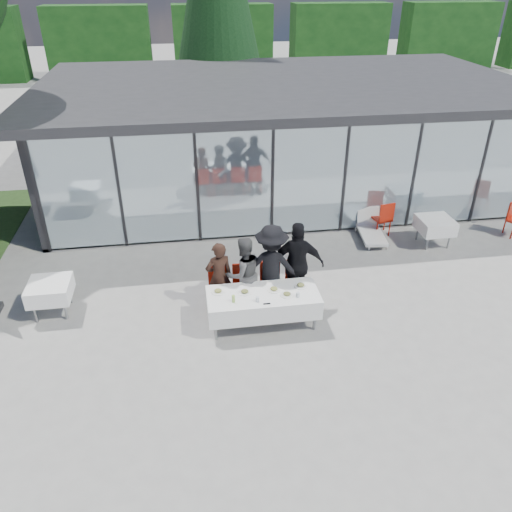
{
  "coord_description": "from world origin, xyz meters",
  "views": [
    {
      "loc": [
        -1.22,
        -7.94,
        6.42
      ],
      "look_at": [
        0.17,
        1.2,
        1.06
      ],
      "focal_mm": 35.0,
      "sensor_mm": 36.0,
      "label": 1
    }
  ],
  "objects_px": {
    "plate_d": "(301,285)",
    "plate_c": "(274,289)",
    "diner_chair_c": "(271,281)",
    "folded_eyeglasses": "(267,304)",
    "diner_chair_b": "(243,284)",
    "diner_d": "(297,264)",
    "spare_table_left": "(50,290)",
    "spare_chair_b": "(384,217)",
    "diner_chair_d": "(296,279)",
    "dining_table": "(263,302)",
    "spare_table_right": "(435,225)",
    "diner_c": "(271,267)",
    "plate_b": "(245,292)",
    "diner_chair_a": "(219,286)",
    "juice_bottle": "(233,299)",
    "diner_a": "(219,277)",
    "plate_extra": "(287,294)",
    "plate_a": "(218,291)",
    "diner_b": "(244,274)",
    "lounger": "(370,229)"
  },
  "relations": [
    {
      "from": "diner_chair_c",
      "to": "diner_chair_d",
      "type": "relative_size",
      "value": 1.0
    },
    {
      "from": "plate_b",
      "to": "lounger",
      "type": "xyz_separation_m",
      "value": [
        3.88,
        3.26,
        -0.52
      ]
    },
    {
      "from": "diner_chair_c",
      "to": "folded_eyeglasses",
      "type": "bearing_deg",
      "value": -103.96
    },
    {
      "from": "diner_d",
      "to": "folded_eyeglasses",
      "type": "relative_size",
      "value": 13.72
    },
    {
      "from": "diner_c",
      "to": "diner_chair_d",
      "type": "xyz_separation_m",
      "value": [
        0.56,
        0.07,
        -0.41
      ]
    },
    {
      "from": "diner_chair_c",
      "to": "spare_chair_b",
      "type": "relative_size",
      "value": 1.0
    },
    {
      "from": "diner_chair_a",
      "to": "dining_table",
      "type": "bearing_deg",
      "value": -42.22
    },
    {
      "from": "plate_d",
      "to": "plate_c",
      "type": "bearing_deg",
      "value": -174.48
    },
    {
      "from": "diner_a",
      "to": "plate_extra",
      "type": "height_order",
      "value": "diner_a"
    },
    {
      "from": "folded_eyeglasses",
      "to": "plate_c",
      "type": "bearing_deg",
      "value": 63.59
    },
    {
      "from": "diner_chair_b",
      "to": "diner_c",
      "type": "height_order",
      "value": "diner_c"
    },
    {
      "from": "plate_b",
      "to": "folded_eyeglasses",
      "type": "xyz_separation_m",
      "value": [
        0.38,
        -0.45,
        -0.02
      ]
    },
    {
      "from": "diner_chair_a",
      "to": "juice_bottle",
      "type": "bearing_deg",
      "value": -77.7
    },
    {
      "from": "diner_chair_b",
      "to": "plate_d",
      "type": "distance_m",
      "value": 1.29
    },
    {
      "from": "diner_chair_b",
      "to": "plate_a",
      "type": "bearing_deg",
      "value": -135.93
    },
    {
      "from": "diner_chair_d",
      "to": "spare_table_right",
      "type": "height_order",
      "value": "diner_chair_d"
    },
    {
      "from": "plate_b",
      "to": "diner_c",
      "type": "bearing_deg",
      "value": 42.51
    },
    {
      "from": "diner_chair_b",
      "to": "spare_chair_b",
      "type": "relative_size",
      "value": 1.0
    },
    {
      "from": "juice_bottle",
      "to": "spare_table_right",
      "type": "bearing_deg",
      "value": 27.39
    },
    {
      "from": "diner_c",
      "to": "spare_table_left",
      "type": "height_order",
      "value": "diner_c"
    },
    {
      "from": "diner_c",
      "to": "diner_chair_d",
      "type": "height_order",
      "value": "diner_c"
    },
    {
      "from": "dining_table",
      "to": "plate_a",
      "type": "xyz_separation_m",
      "value": [
        -0.89,
        0.18,
        0.24
      ]
    },
    {
      "from": "diner_b",
      "to": "diner_chair_c",
      "type": "bearing_deg",
      "value": 167.92
    },
    {
      "from": "diner_chair_a",
      "to": "juice_bottle",
      "type": "xyz_separation_m",
      "value": [
        0.21,
        -0.94,
        0.29
      ]
    },
    {
      "from": "diner_chair_b",
      "to": "diner_chair_d",
      "type": "height_order",
      "value": "same"
    },
    {
      "from": "plate_b",
      "to": "spare_chair_b",
      "type": "bearing_deg",
      "value": 38.18
    },
    {
      "from": "dining_table",
      "to": "juice_bottle",
      "type": "distance_m",
      "value": 0.71
    },
    {
      "from": "diner_a",
      "to": "plate_extra",
      "type": "xyz_separation_m",
      "value": [
        1.29,
        -0.81,
        -0.03
      ]
    },
    {
      "from": "diner_chair_c",
      "to": "spare_table_left",
      "type": "xyz_separation_m",
      "value": [
        -4.65,
        0.32,
        0.02
      ]
    },
    {
      "from": "folded_eyeglasses",
      "to": "diner_a",
      "type": "bearing_deg",
      "value": 128.85
    },
    {
      "from": "plate_c",
      "to": "spare_table_right",
      "type": "bearing_deg",
      "value": 28.88
    },
    {
      "from": "juice_bottle",
      "to": "plate_c",
      "type": "bearing_deg",
      "value": 18.33
    },
    {
      "from": "plate_d",
      "to": "juice_bottle",
      "type": "bearing_deg",
      "value": -166.64
    },
    {
      "from": "diner_chair_c",
      "to": "plate_d",
      "type": "distance_m",
      "value": 0.83
    },
    {
      "from": "diner_chair_b",
      "to": "plate_a",
      "type": "relative_size",
      "value": 3.65
    },
    {
      "from": "diner_chair_b",
      "to": "plate_c",
      "type": "bearing_deg",
      "value": -50.58
    },
    {
      "from": "diner_d",
      "to": "spare_table_left",
      "type": "relative_size",
      "value": 2.23
    },
    {
      "from": "plate_b",
      "to": "spare_table_right",
      "type": "height_order",
      "value": "plate_b"
    },
    {
      "from": "diner_d",
      "to": "plate_d",
      "type": "relative_size",
      "value": 7.2
    },
    {
      "from": "dining_table",
      "to": "folded_eyeglasses",
      "type": "distance_m",
      "value": 0.42
    },
    {
      "from": "diner_chair_a",
      "to": "diner_chair_b",
      "type": "relative_size",
      "value": 1.0
    },
    {
      "from": "diner_d",
      "to": "plate_c",
      "type": "relative_size",
      "value": 7.2
    },
    {
      "from": "plate_extra",
      "to": "juice_bottle",
      "type": "xyz_separation_m",
      "value": [
        -1.08,
        -0.06,
        0.05
      ]
    },
    {
      "from": "diner_chair_b",
      "to": "plate_a",
      "type": "height_order",
      "value": "diner_chair_b"
    },
    {
      "from": "plate_a",
      "to": "spare_table_right",
      "type": "xyz_separation_m",
      "value": [
        5.93,
        2.55,
        -0.22
      ]
    },
    {
      "from": "plate_c",
      "to": "juice_bottle",
      "type": "relative_size",
      "value": 1.76
    },
    {
      "from": "dining_table",
      "to": "diner_chair_d",
      "type": "height_order",
      "value": "diner_chair_d"
    },
    {
      "from": "plate_c",
      "to": "spare_table_left",
      "type": "relative_size",
      "value": 0.31
    },
    {
      "from": "diner_chair_c",
      "to": "folded_eyeglasses",
      "type": "xyz_separation_m",
      "value": [
        -0.28,
        -1.11,
        0.22
      ]
    },
    {
      "from": "dining_table",
      "to": "diner_chair_c",
      "type": "bearing_deg",
      "value": 68.82
    }
  ]
}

